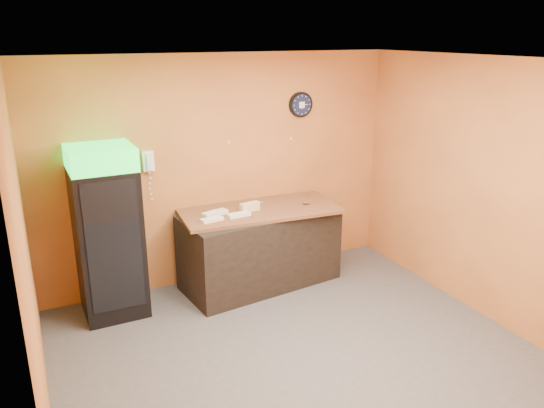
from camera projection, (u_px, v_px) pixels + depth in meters
floor at (297, 354)px, 5.22m from camera, size 4.50×4.50×0.00m
back_wall at (222, 171)px, 6.50m from camera, size 4.50×0.02×2.80m
left_wall at (27, 265)px, 3.86m from camera, size 0.02×4.00×2.80m
right_wall at (483, 190)px, 5.70m from camera, size 0.02×4.00×2.80m
ceiling at (302, 60)px, 4.35m from camera, size 4.50×4.00×0.02m
beverage_cooler at (109, 236)px, 5.71m from camera, size 0.68×0.69×1.90m
prep_counter at (260, 248)px, 6.56m from camera, size 1.98×1.06×0.95m
wall_clock at (301, 105)px, 6.68m from camera, size 0.32×0.06×0.32m
wall_phone at (148, 161)px, 6.02m from camera, size 0.13×0.11×0.23m
butcher_paper at (260, 210)px, 6.40m from camera, size 1.96×1.00×0.04m
sub_roll_stack at (250, 207)px, 6.30m from camera, size 0.25×0.12×0.10m
wrapped_sandwich_left at (212, 219)px, 5.97m from camera, size 0.27×0.14×0.04m
wrapped_sandwich_mid at (239, 215)px, 6.12m from camera, size 0.27×0.12×0.04m
wrapped_sandwich_right at (215, 213)px, 6.17m from camera, size 0.32×0.19×0.04m
kitchen_tool at (261, 204)px, 6.48m from camera, size 0.06×0.06×0.06m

